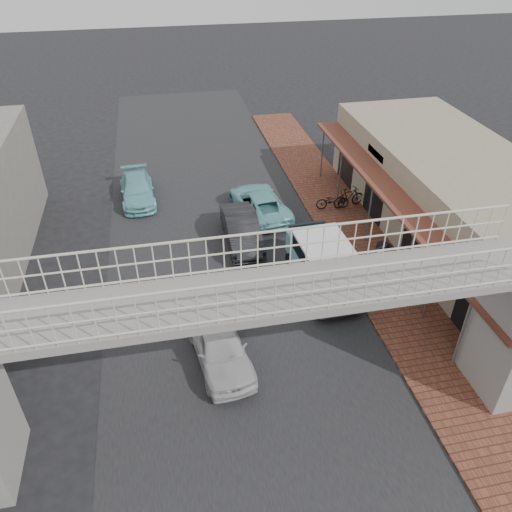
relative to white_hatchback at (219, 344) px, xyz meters
name	(u,v)px	position (x,y,z in m)	size (l,w,h in m)	color
ground	(241,334)	(0.93, 1.09, -0.72)	(120.00, 120.00, 0.00)	black
road_strip	(241,334)	(0.93, 1.09, -0.71)	(10.00, 60.00, 0.01)	black
sidewalk	(374,266)	(7.43, 4.09, -0.67)	(3.00, 40.00, 0.10)	brown
shophouse_row	(464,206)	(11.90, 5.09, 1.29)	(7.20, 18.00, 4.00)	gray
footbridge	(265,350)	(0.93, -2.91, 2.46)	(16.40, 2.40, 6.34)	gray
white_hatchback	(219,344)	(0.00, 0.00, 0.00)	(1.69, 4.21, 1.43)	silver
dark_sedan	(242,230)	(2.08, 7.20, -0.01)	(1.49, 4.29, 1.41)	black
angkot_curb	(259,203)	(3.43, 9.60, -0.05)	(2.20, 4.78, 1.33)	#6FBBC1
angkot_far	(137,190)	(-2.66, 12.44, -0.11)	(1.71, 4.20, 1.22)	#74C1C9
angkot_van	(325,262)	(4.73, 3.04, 0.66)	(2.19, 4.49, 2.17)	black
motorcycle_near	(333,201)	(7.26, 9.29, -0.16)	(0.61, 1.74, 0.91)	black
motorcycle_far	(349,197)	(8.14, 9.31, -0.08)	(0.50, 1.78, 1.07)	black
street_clock	(426,269)	(7.74, 0.73, 1.55)	(0.67, 0.65, 2.61)	#59595B
arrow_sign	(389,252)	(6.77, 1.83, 1.67)	(1.70, 1.16, 2.83)	#59595B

